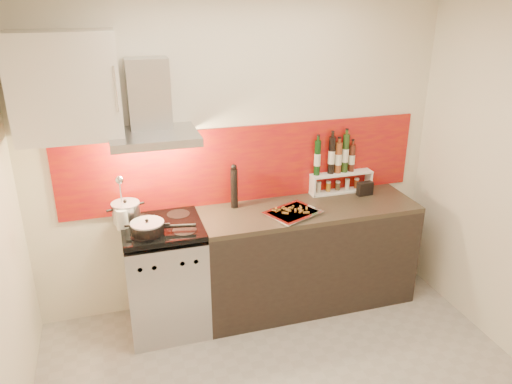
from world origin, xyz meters
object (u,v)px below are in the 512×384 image
object	(u,v)px
stock_pot	(126,212)
saute_pan	(149,227)
pepper_mill	(234,187)
baking_tray	(293,213)
range_stove	(166,278)
counter	(307,255)

from	to	relation	value
stock_pot	saute_pan	xyz separation A→B (m)	(0.14, -0.24, -0.04)
pepper_mill	baking_tray	xyz separation A→B (m)	(0.41, -0.27, -0.16)
saute_pan	pepper_mill	xyz separation A→B (m)	(0.72, 0.29, 0.13)
range_stove	pepper_mill	size ratio (longest dim) A/B	2.45
stock_pot	pepper_mill	bearing A→B (deg)	3.27
counter	saute_pan	distance (m)	1.40
saute_pan	baking_tray	size ratio (longest dim) A/B	0.96
counter	stock_pot	bearing A→B (deg)	175.08
counter	stock_pot	distance (m)	1.55
pepper_mill	baking_tray	size ratio (longest dim) A/B	0.76
counter	saute_pan	world-z (taller)	saute_pan
baking_tray	pepper_mill	bearing A→B (deg)	146.39
stock_pot	baking_tray	size ratio (longest dim) A/B	0.44
baking_tray	range_stove	bearing A→B (deg)	174.86
counter	saute_pan	size ratio (longest dim) A/B	3.85
range_stove	counter	xyz separation A→B (m)	(1.20, 0.00, 0.01)
counter	range_stove	bearing A→B (deg)	-179.77
range_stove	counter	distance (m)	1.20
counter	baking_tray	distance (m)	0.51
saute_pan	baking_tray	distance (m)	1.12
range_stove	saute_pan	xyz separation A→B (m)	(-0.10, -0.11, 0.51)
stock_pot	counter	bearing A→B (deg)	-4.92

